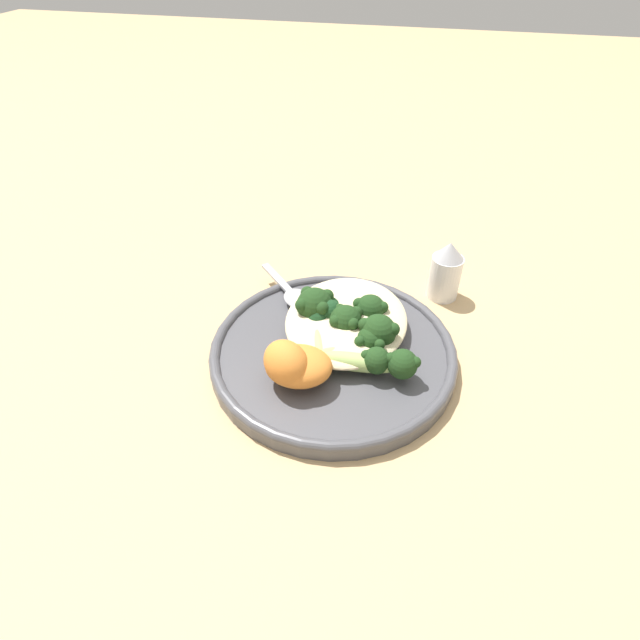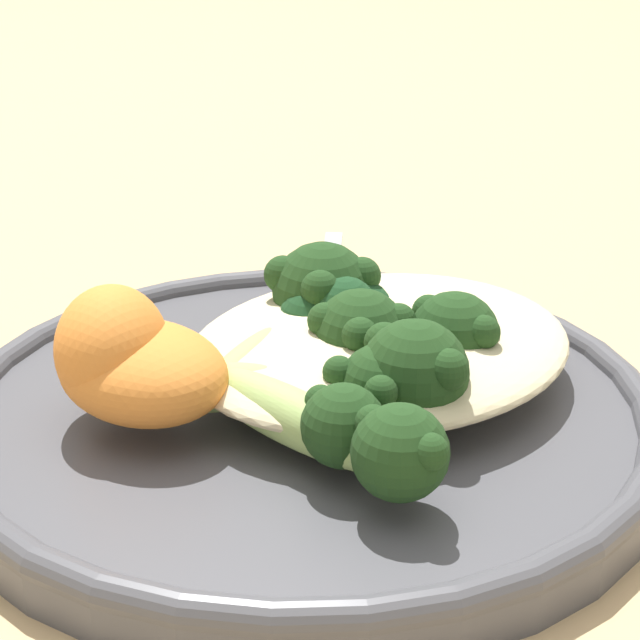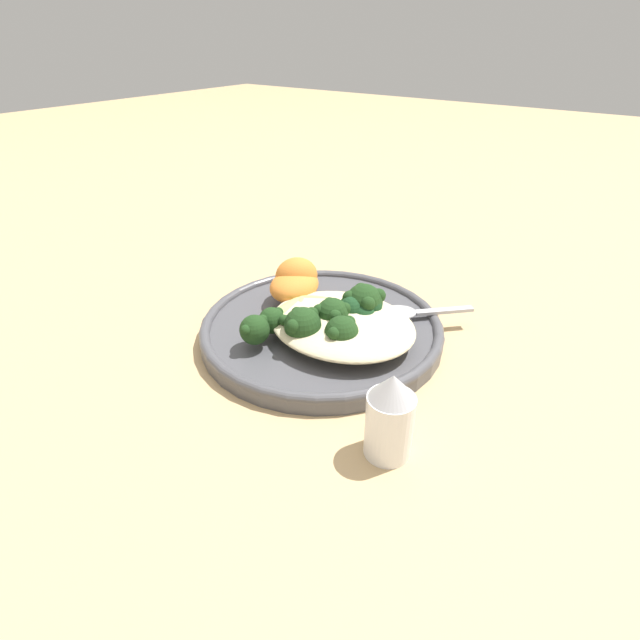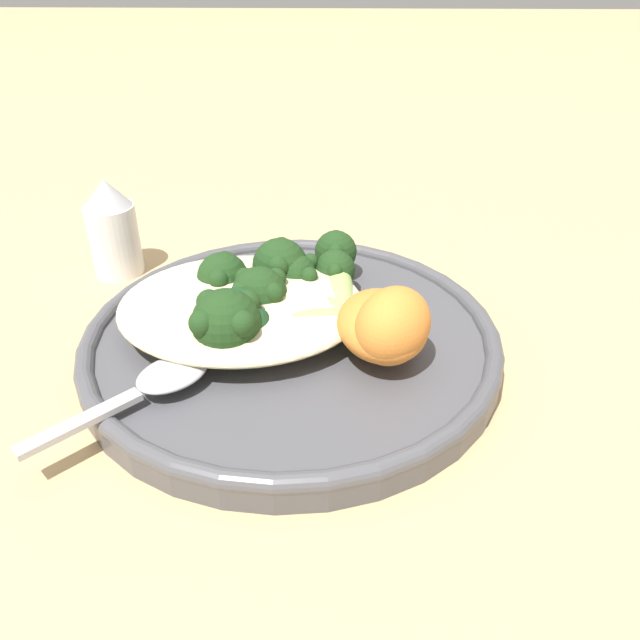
# 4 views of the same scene
# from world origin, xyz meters

# --- Properties ---
(ground_plane) EXTENTS (4.00, 4.00, 0.00)m
(ground_plane) POSITION_xyz_m (0.00, 0.00, 0.00)
(ground_plane) COLOR tan
(plate) EXTENTS (0.27, 0.27, 0.02)m
(plate) POSITION_xyz_m (-0.01, 0.00, 0.01)
(plate) COLOR #4C4C51
(plate) RESTS_ON ground_plane
(quinoa_mound) EXTENTS (0.16, 0.14, 0.02)m
(quinoa_mound) POSITION_xyz_m (-0.04, 0.01, 0.03)
(quinoa_mound) COLOR beige
(quinoa_mound) RESTS_ON plate
(broccoli_stalk_0) EXTENTS (0.03, 0.09, 0.03)m
(broccoli_stalk_0) POSITION_xyz_m (0.02, 0.04, 0.03)
(broccoli_stalk_0) COLOR #9EBC66
(broccoli_stalk_0) RESTS_ON plate
(broccoli_stalk_1) EXTENTS (0.03, 0.12, 0.03)m
(broccoli_stalk_1) POSITION_xyz_m (0.02, 0.05, 0.03)
(broccoli_stalk_1) COLOR #9EBC66
(broccoli_stalk_1) RESTS_ON plate
(broccoli_stalk_2) EXTENTS (0.06, 0.07, 0.03)m
(broccoli_stalk_2) POSITION_xyz_m (-0.01, 0.03, 0.04)
(broccoli_stalk_2) COLOR #9EBC66
(broccoli_stalk_2) RESTS_ON plate
(broccoli_stalk_3) EXTENTS (0.09, 0.11, 0.04)m
(broccoli_stalk_3) POSITION_xyz_m (-0.01, 0.03, 0.04)
(broccoli_stalk_3) COLOR #9EBC66
(broccoli_stalk_3) RESTS_ON plate
(broccoli_stalk_4) EXTENTS (0.12, 0.07, 0.04)m
(broccoli_stalk_4) POSITION_xyz_m (-0.04, 0.02, 0.04)
(broccoli_stalk_4) COLOR #9EBC66
(broccoli_stalk_4) RESTS_ON plate
(broccoli_stalk_5) EXTENTS (0.10, 0.05, 0.04)m
(broccoli_stalk_5) POSITION_xyz_m (-0.02, 0.01, 0.04)
(broccoli_stalk_5) COLOR #9EBC66
(broccoli_stalk_5) RESTS_ON plate
(broccoli_stalk_6) EXTENTS (0.11, 0.06, 0.04)m
(broccoli_stalk_6) POSITION_xyz_m (-0.04, -0.03, 0.04)
(broccoli_stalk_6) COLOR #9EBC66
(broccoli_stalk_6) RESTS_ON plate
(sweet_potato_chunk_0) EXTENTS (0.06, 0.08, 0.03)m
(sweet_potato_chunk_0) POSITION_xyz_m (0.05, -0.02, 0.04)
(sweet_potato_chunk_0) COLOR orange
(sweet_potato_chunk_0) RESTS_ON plate
(sweet_potato_chunk_1) EXTENTS (0.06, 0.07, 0.05)m
(sweet_potato_chunk_1) POSITION_xyz_m (0.05, -0.03, 0.05)
(sweet_potato_chunk_1) COLOR orange
(sweet_potato_chunk_1) RESTS_ON plate
(kale_tuft) EXTENTS (0.05, 0.05, 0.03)m
(kale_tuft) POSITION_xyz_m (-0.05, -0.02, 0.04)
(kale_tuft) COLOR #193D1E
(kale_tuft) RESTS_ON plate
(spoon) EXTENTS (0.09, 0.09, 0.01)m
(spoon) POSITION_xyz_m (-0.08, -0.06, 0.03)
(spoon) COLOR #B7B7BC
(spoon) RESTS_ON plate
(salt_shaker) EXTENTS (0.04, 0.04, 0.08)m
(salt_shaker) POSITION_xyz_m (-0.16, 0.11, 0.04)
(salt_shaker) COLOR white
(salt_shaker) RESTS_ON ground_plane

